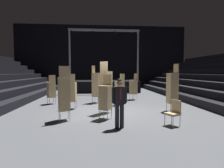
# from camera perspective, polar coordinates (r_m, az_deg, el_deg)

# --- Properties ---
(ground_plane) EXTENTS (22.00, 30.00, 0.10)m
(ground_plane) POSITION_cam_1_polar(r_m,az_deg,el_deg) (9.06, -0.27, -9.17)
(ground_plane) COLOR #515459
(arena_end_wall) EXTENTS (22.00, 0.30, 8.00)m
(arena_end_wall) POSITION_cam_1_polar(r_m,az_deg,el_deg) (23.89, -3.12, 8.64)
(arena_end_wall) COLOR black
(arena_end_wall) RESTS_ON ground_plane
(stage_riser) EXTENTS (6.87, 3.47, 5.94)m
(stage_riser) POSITION_cam_1_polar(r_m,az_deg,el_deg) (18.48, -2.61, -0.40)
(stage_riser) COLOR black
(stage_riser) RESTS_ON ground_plane
(man_with_tie) EXTENTS (0.57, 0.32, 1.75)m
(man_with_tie) POSITION_cam_1_polar(r_m,az_deg,el_deg) (6.35, 2.40, -5.15)
(man_with_tie) COLOR black
(man_with_tie) RESTS_ON ground_plane
(chair_stack_front_left) EXTENTS (0.60, 0.60, 1.88)m
(chair_stack_front_left) POSITION_cam_1_polar(r_m,az_deg,el_deg) (7.62, -2.07, -4.04)
(chair_stack_front_left) COLOR #B2B5BA
(chair_stack_front_left) RESTS_ON ground_plane
(chair_stack_front_right) EXTENTS (0.61, 0.61, 1.79)m
(chair_stack_front_right) POSITION_cam_1_polar(r_m,az_deg,el_deg) (11.82, -18.62, -1.65)
(chair_stack_front_right) COLOR #B2B5BA
(chair_stack_front_right) RESTS_ON ground_plane
(chair_stack_mid_left) EXTENTS (0.62, 0.62, 1.88)m
(chair_stack_mid_left) POSITION_cam_1_polar(r_m,az_deg,el_deg) (10.91, 2.49, -1.67)
(chair_stack_mid_left) COLOR #B2B5BA
(chair_stack_mid_left) RESTS_ON ground_plane
(chair_stack_mid_right) EXTENTS (0.58, 0.58, 2.39)m
(chair_stack_mid_right) POSITION_cam_1_polar(r_m,az_deg,el_deg) (11.65, -5.03, -0.09)
(chair_stack_mid_right) COLOR #B2B5BA
(chair_stack_mid_right) RESTS_ON ground_plane
(chair_stack_mid_centre) EXTENTS (0.55, 0.55, 2.22)m
(chair_stack_mid_centre) POSITION_cam_1_polar(r_m,az_deg,el_deg) (7.63, -14.92, -2.89)
(chair_stack_mid_centre) COLOR #B2B5BA
(chair_stack_mid_centre) RESTS_ON ground_plane
(chair_stack_rear_left) EXTENTS (0.47, 0.47, 1.88)m
(chair_stack_rear_left) POSITION_cam_1_polar(r_m,az_deg,el_deg) (9.91, -12.54, -2.31)
(chair_stack_rear_left) COLOR #B2B5BA
(chair_stack_rear_left) RESTS_ON ground_plane
(chair_stack_rear_right) EXTENTS (0.50, 0.50, 2.39)m
(chair_stack_rear_right) POSITION_cam_1_polar(r_m,az_deg,el_deg) (9.58, 18.54, -1.11)
(chair_stack_rear_right) COLOR #B2B5BA
(chair_stack_rear_right) RESTS_ON ground_plane
(chair_stack_rear_centre) EXTENTS (0.57, 0.57, 1.88)m
(chair_stack_rear_centre) POSITION_cam_1_polar(r_m,az_deg,el_deg) (13.06, 6.81, -0.79)
(chair_stack_rear_centre) COLOR #B2B5BA
(chair_stack_rear_centre) RESTS_ON ground_plane
(chair_stack_aisle_left) EXTENTS (0.62, 0.62, 2.48)m
(chair_stack_aisle_left) POSITION_cam_1_polar(r_m,az_deg,el_deg) (8.73, -1.84, -1.10)
(chair_stack_aisle_left) COLOR #B2B5BA
(chair_stack_aisle_left) RESTS_ON ground_plane
(loose_chair_near_man) EXTENTS (0.59, 0.59, 0.95)m
(loose_chair_near_man) POSITION_cam_1_polar(r_m,az_deg,el_deg) (7.13, 18.93, -8.13)
(loose_chair_near_man) COLOR #B2B5BA
(loose_chair_near_man) RESTS_ON ground_plane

